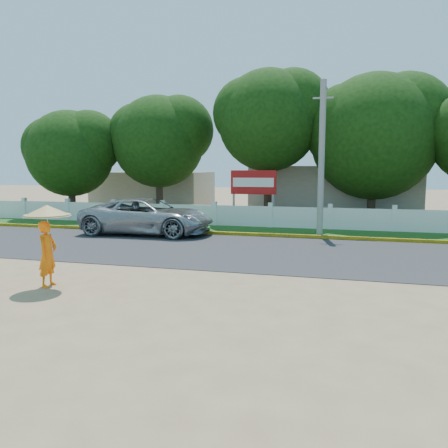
{
  "coord_description": "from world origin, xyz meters",
  "views": [
    {
      "loc": [
        3.52,
        -11.06,
        2.99
      ],
      "look_at": [
        0.0,
        2.0,
        1.3
      ],
      "focal_mm": 35.0,
      "sensor_mm": 36.0,
      "label": 1
    }
  ],
  "objects_px": {
    "utility_pole": "(321,159)",
    "monk_with_parasol": "(47,234)",
    "vehicle": "(148,216)",
    "billboard": "(253,185)"
  },
  "relations": [
    {
      "from": "monk_with_parasol",
      "to": "vehicle",
      "type": "bearing_deg",
      "value": 99.14
    },
    {
      "from": "vehicle",
      "to": "monk_with_parasol",
      "type": "relative_size",
      "value": 2.88
    },
    {
      "from": "utility_pole",
      "to": "vehicle",
      "type": "bearing_deg",
      "value": -166.15
    },
    {
      "from": "utility_pole",
      "to": "monk_with_parasol",
      "type": "height_order",
      "value": "utility_pole"
    },
    {
      "from": "vehicle",
      "to": "billboard",
      "type": "height_order",
      "value": "billboard"
    },
    {
      "from": "utility_pole",
      "to": "monk_with_parasol",
      "type": "xyz_separation_m",
      "value": [
        -6.27,
        -10.94,
        -2.1
      ]
    },
    {
      "from": "monk_with_parasol",
      "to": "billboard",
      "type": "relative_size",
      "value": 0.71
    },
    {
      "from": "utility_pole",
      "to": "vehicle",
      "type": "relative_size",
      "value": 1.14
    },
    {
      "from": "utility_pole",
      "to": "vehicle",
      "type": "xyz_separation_m",
      "value": [
        -7.72,
        -1.9,
        -2.63
      ]
    },
    {
      "from": "vehicle",
      "to": "billboard",
      "type": "bearing_deg",
      "value": -40.37
    }
  ]
}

